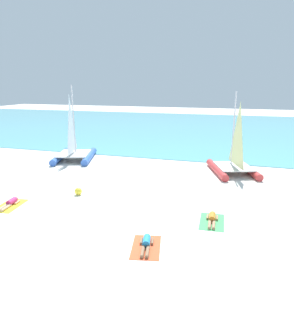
{
  "coord_description": "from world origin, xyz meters",
  "views": [
    {
      "loc": [
        5.3,
        -11.35,
        6.16
      ],
      "look_at": [
        0.0,
        5.79,
        1.2
      ],
      "focal_mm": 32.76,
      "sensor_mm": 36.0,
      "label": 1
    }
  ],
  "objects_px": {
    "sailboat_blue": "(74,149)",
    "sunbather_right": "(212,219)",
    "towel_left": "(10,206)",
    "towel_right": "(212,222)",
    "towel_middle": "(146,247)",
    "beach_ball": "(78,191)",
    "sailboat_red": "(234,162)",
    "sunbather_middle": "(146,243)",
    "sunbather_left": "(10,203)"
  },
  "relations": [
    {
      "from": "sunbather_left",
      "to": "towel_right",
      "type": "xyz_separation_m",
      "value": [
        10.29,
        1.09,
        -0.13
      ]
    },
    {
      "from": "towel_middle",
      "to": "towel_right",
      "type": "xyz_separation_m",
      "value": [
        2.23,
        3.06,
        0.0
      ]
    },
    {
      "from": "sunbather_right",
      "to": "towel_middle",
      "type": "bearing_deg",
      "value": -129.0
    },
    {
      "from": "sailboat_red",
      "to": "sunbather_right",
      "type": "relative_size",
      "value": 3.6
    },
    {
      "from": "sailboat_blue",
      "to": "towel_right",
      "type": "relative_size",
      "value": 3.18
    },
    {
      "from": "sunbather_right",
      "to": "beach_ball",
      "type": "height_order",
      "value": "beach_ball"
    },
    {
      "from": "sunbather_left",
      "to": "sunbather_middle",
      "type": "relative_size",
      "value": 1.0
    },
    {
      "from": "sailboat_red",
      "to": "towel_middle",
      "type": "bearing_deg",
      "value": -123.34
    },
    {
      "from": "sailboat_blue",
      "to": "towel_left",
      "type": "xyz_separation_m",
      "value": [
        1.89,
        -9.86,
        -0.89
      ]
    },
    {
      "from": "sunbather_middle",
      "to": "sunbather_left",
      "type": "bearing_deg",
      "value": 154.31
    },
    {
      "from": "sailboat_blue",
      "to": "sunbather_middle",
      "type": "distance_m",
      "value": 15.36
    },
    {
      "from": "sunbather_left",
      "to": "beach_ball",
      "type": "distance_m",
      "value": 3.59
    },
    {
      "from": "towel_middle",
      "to": "sunbather_left",
      "type": "bearing_deg",
      "value": 166.28
    },
    {
      "from": "towel_middle",
      "to": "sailboat_red",
      "type": "bearing_deg",
      "value": 76.17
    },
    {
      "from": "sunbather_middle",
      "to": "towel_right",
      "type": "distance_m",
      "value": 3.74
    },
    {
      "from": "sunbather_left",
      "to": "sailboat_blue",
      "type": "bearing_deg",
      "value": 92.73
    },
    {
      "from": "sailboat_blue",
      "to": "sunbather_middle",
      "type": "xyz_separation_m",
      "value": [
        9.93,
        -11.7,
        -0.77
      ]
    },
    {
      "from": "towel_middle",
      "to": "sunbather_middle",
      "type": "xyz_separation_m",
      "value": [
        -0.01,
        0.07,
        0.13
      ]
    },
    {
      "from": "sailboat_red",
      "to": "towel_left",
      "type": "relative_size",
      "value": 2.97
    },
    {
      "from": "sunbather_middle",
      "to": "sunbather_right",
      "type": "height_order",
      "value": "same"
    },
    {
      "from": "towel_right",
      "to": "sunbather_left",
      "type": "bearing_deg",
      "value": -173.96
    },
    {
      "from": "sailboat_red",
      "to": "sunbather_middle",
      "type": "distance_m",
      "value": 11.89
    },
    {
      "from": "towel_left",
      "to": "towel_right",
      "type": "bearing_deg",
      "value": 6.41
    },
    {
      "from": "towel_left",
      "to": "towel_right",
      "type": "xyz_separation_m",
      "value": [
        10.28,
        1.16,
        0.0
      ]
    },
    {
      "from": "sailboat_blue",
      "to": "sunbather_right",
      "type": "bearing_deg",
      "value": -53.09
    },
    {
      "from": "sailboat_red",
      "to": "towel_right",
      "type": "bearing_deg",
      "value": -113.69
    },
    {
      "from": "sailboat_red",
      "to": "sunbather_middle",
      "type": "xyz_separation_m",
      "value": [
        -2.87,
        -11.51,
        -0.71
      ]
    },
    {
      "from": "sunbather_middle",
      "to": "beach_ball",
      "type": "distance_m",
      "value": 6.96
    },
    {
      "from": "sunbather_left",
      "to": "sunbather_right",
      "type": "relative_size",
      "value": 1.0
    },
    {
      "from": "sailboat_red",
      "to": "sunbather_middle",
      "type": "height_order",
      "value": "sailboat_red"
    },
    {
      "from": "sailboat_blue",
      "to": "sunbather_left",
      "type": "relative_size",
      "value": 3.86
    },
    {
      "from": "sunbather_left",
      "to": "beach_ball",
      "type": "height_order",
      "value": "beach_ball"
    },
    {
      "from": "towel_left",
      "to": "sunbather_right",
      "type": "bearing_deg",
      "value": 6.78
    },
    {
      "from": "sailboat_blue",
      "to": "sunbather_right",
      "type": "relative_size",
      "value": 3.86
    },
    {
      "from": "towel_middle",
      "to": "sunbather_right",
      "type": "relative_size",
      "value": 1.21
    },
    {
      "from": "towel_middle",
      "to": "sunbather_middle",
      "type": "bearing_deg",
      "value": 102.38
    },
    {
      "from": "sunbather_middle",
      "to": "towel_middle",
      "type": "bearing_deg",
      "value": -90.0
    },
    {
      "from": "towel_middle",
      "to": "sunbather_middle",
      "type": "distance_m",
      "value": 0.14
    },
    {
      "from": "sunbather_middle",
      "to": "sailboat_red",
      "type": "bearing_deg",
      "value": 63.65
    },
    {
      "from": "towel_left",
      "to": "sunbather_left",
      "type": "height_order",
      "value": "sunbather_left"
    },
    {
      "from": "sailboat_blue",
      "to": "towel_middle",
      "type": "height_order",
      "value": "sailboat_blue"
    },
    {
      "from": "sunbather_middle",
      "to": "beach_ball",
      "type": "relative_size",
      "value": 3.71
    },
    {
      "from": "sunbather_left",
      "to": "sunbather_right",
      "type": "bearing_deg",
      "value": -1.74
    },
    {
      "from": "towel_left",
      "to": "towel_middle",
      "type": "distance_m",
      "value": 8.28
    },
    {
      "from": "sailboat_blue",
      "to": "towel_right",
      "type": "height_order",
      "value": "sailboat_blue"
    },
    {
      "from": "towel_left",
      "to": "beach_ball",
      "type": "height_order",
      "value": "beach_ball"
    },
    {
      "from": "sailboat_blue",
      "to": "towel_left",
      "type": "bearing_deg",
      "value": -96.87
    },
    {
      "from": "sunbather_right",
      "to": "towel_left",
      "type": "bearing_deg",
      "value": -176.79
    },
    {
      "from": "sailboat_blue",
      "to": "towel_middle",
      "type": "bearing_deg",
      "value": -67.51
    },
    {
      "from": "sailboat_red",
      "to": "towel_middle",
      "type": "relative_size",
      "value": 2.97
    }
  ]
}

